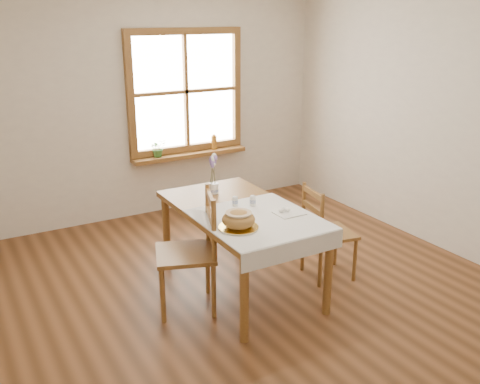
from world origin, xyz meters
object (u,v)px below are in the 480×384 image
object	(u,v)px
dining_table	(240,218)
bread_plate	(239,228)
chair_left	(185,252)
chair_right	(330,232)
flower_vase	(214,189)

from	to	relation	value
dining_table	bread_plate	distance (m)	0.48
chair_left	bread_plate	distance (m)	0.52
chair_left	bread_plate	bearing A→B (deg)	63.74
chair_right	flower_vase	world-z (taller)	chair_right
dining_table	chair_right	size ratio (longest dim) A/B	1.81
dining_table	flower_vase	bearing A→B (deg)	91.82
chair_left	bread_plate	size ratio (longest dim) A/B	3.35
chair_right	bread_plate	distance (m)	1.13
dining_table	bread_plate	size ratio (longest dim) A/B	5.32
chair_left	flower_vase	world-z (taller)	chair_left
chair_left	chair_right	bearing A→B (deg)	104.12
dining_table	flower_vase	xyz separation A→B (m)	(-0.01, 0.46, 0.13)
dining_table	flower_vase	size ratio (longest dim) A/B	16.89
chair_right	bread_plate	xyz separation A→B (m)	(-1.07, -0.19, 0.33)
chair_left	chair_right	xyz separation A→B (m)	(1.38, -0.14, -0.06)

